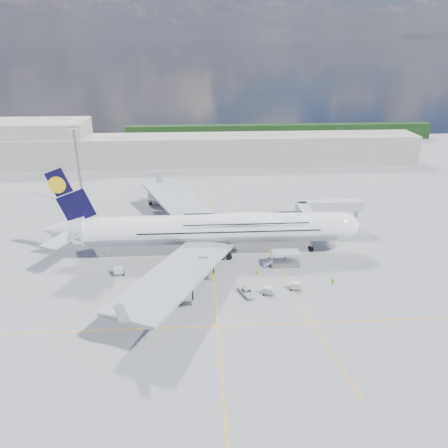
{
  "coord_description": "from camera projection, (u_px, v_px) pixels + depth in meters",
  "views": [
    {
      "loc": [
        -2.94,
        -87.92,
        50.19
      ],
      "look_at": [
        2.77,
        8.0,
        8.89
      ],
      "focal_mm": 35.0,
      "sensor_mm": 36.0,
      "label": 1
    }
  ],
  "objects": [
    {
      "name": "light_mast",
      "position": [
        79.0,
        167.0,
        134.48
      ],
      "size": [
        3.0,
        0.7,
        25.5
      ],
      "color": "gray",
      "rests_on": "ground"
    },
    {
      "name": "dolly_back",
      "position": [
        151.0,
        280.0,
        96.1
      ],
      "size": [
        3.05,
        1.83,
        1.84
      ],
      "rotation": [
        0.0,
        0.0,
        -0.1
      ],
      "color": "gray",
      "rests_on": "ground"
    },
    {
      "name": "taxi_line_diag",
      "position": [
        268.0,
        252.0,
        110.54
      ],
      "size": [
        14.16,
        99.06,
        0.01
      ],
      "primitive_type": "cube",
      "rotation": [
        0.0,
        0.0,
        0.14
      ],
      "color": "#FFB40D",
      "rests_on": "ground"
    },
    {
      "name": "crew_tug",
      "position": [
        213.0,
        278.0,
        97.07
      ],
      "size": [
        1.14,
        0.74,
        1.67
      ],
      "primitive_type": "imported",
      "rotation": [
        0.0,
        0.0,
        0.11
      ],
      "color": "#ABEC18",
      "rests_on": "ground"
    },
    {
      "name": "cone_wing_left_outer",
      "position": [
        155.0,
        211.0,
        135.57
      ],
      "size": [
        0.47,
        0.47,
        0.6
      ],
      "color": "#D6590B",
      "rests_on": "ground"
    },
    {
      "name": "cone_nose",
      "position": [
        355.0,
        255.0,
        108.3
      ],
      "size": [
        0.44,
        0.44,
        0.57
      ],
      "color": "#D6590B",
      "rests_on": "ground"
    },
    {
      "name": "dolly_nose_far",
      "position": [
        295.0,
        286.0,
        93.84
      ],
      "size": [
        2.89,
        1.95,
        1.68
      ],
      "rotation": [
        0.0,
        0.0,
        -0.21
      ],
      "color": "gray",
      "rests_on": "ground"
    },
    {
      "name": "taxi_line_main",
      "position": [
        214.0,
        273.0,
        100.61
      ],
      "size": [
        0.25,
        220.0,
        0.01
      ],
      "primitive_type": "cube",
      "color": "#FFB40D",
      "rests_on": "ground"
    },
    {
      "name": "crew_loader",
      "position": [
        333.0,
        282.0,
        95.5
      ],
      "size": [
        1.05,
        1.02,
        1.71
      ],
      "primitive_type": "imported",
      "rotation": [
        0.0,
        0.0,
        -0.66
      ],
      "color": "#9AF019",
      "rests_on": "ground"
    },
    {
      "name": "crew_van",
      "position": [
        257.0,
        271.0,
        100.11
      ],
      "size": [
        0.74,
        0.89,
        1.56
      ],
      "primitive_type": "imported",
      "rotation": [
        0.0,
        0.0,
        1.95
      ],
      "color": "#DCFD1A",
      "rests_on": "ground"
    },
    {
      "name": "cargo_loader",
      "position": [
        284.0,
        261.0,
        103.69
      ],
      "size": [
        8.53,
        3.2,
        3.67
      ],
      "color": "silver",
      "rests_on": "ground"
    },
    {
      "name": "cone_wing_left_inner",
      "position": [
        165.0,
        224.0,
        126.62
      ],
      "size": [
        0.43,
        0.43,
        0.54
      ],
      "color": "#D6590B",
      "rests_on": "ground"
    },
    {
      "name": "baggage_tug",
      "position": [
        172.0,
        288.0,
        92.99
      ],
      "size": [
        3.32,
        2.18,
        1.91
      ],
      "rotation": [
        0.0,
        0.0,
        -0.27
      ],
      "color": "white",
      "rests_on": "ground"
    },
    {
      "name": "catering_truck_inner",
      "position": [
        207.0,
        223.0,
        122.62
      ],
      "size": [
        7.78,
        4.38,
        4.37
      ],
      "rotation": [
        0.0,
        0.0,
        0.26
      ],
      "color": "gray",
      "rests_on": "ground"
    },
    {
      "name": "dolly_row_a",
      "position": [
        119.0,
        271.0,
        99.81
      ],
      "size": [
        2.99,
        1.84,
        1.79
      ],
      "rotation": [
        0.0,
        0.0,
        0.12
      ],
      "color": "gray",
      "rests_on": "ground"
    },
    {
      "name": "tree_line",
      "position": [
        280.0,
        132.0,
        229.61
      ],
      "size": [
        160.0,
        6.0,
        8.0
      ],
      "primitive_type": "cube",
      "color": "#193814",
      "rests_on": "ground"
    },
    {
      "name": "dolly_row_b",
      "position": [
        167.0,
        276.0,
        98.89
      ],
      "size": [
        3.17,
        2.51,
        0.41
      ],
      "rotation": [
        0.0,
        0.0,
        0.42
      ],
      "color": "gray",
      "rests_on": "ground"
    },
    {
      "name": "cone_wing_right_inner",
      "position": [
        176.0,
        288.0,
        94.23
      ],
      "size": [
        0.41,
        0.41,
        0.52
      ],
      "color": "#D6590B",
      "rests_on": "ground"
    },
    {
      "name": "hangar",
      "position": [
        40.0,
        142.0,
        184.95
      ],
      "size": [
        40.0,
        22.0,
        18.0
      ],
      "primitive_type": "cube",
      "color": "#B2AD9E",
      "rests_on": "ground"
    },
    {
      "name": "dolly_nose_near",
      "position": [
        268.0,
        291.0,
        92.06
      ],
      "size": [
        2.96,
        2.36,
        1.66
      ],
      "rotation": [
        0.0,
        0.0,
        -0.43
      ],
      "color": "gray",
      "rests_on": "ground"
    },
    {
      "name": "jet_bridge",
      "position": [
        320.0,
        210.0,
        118.73
      ],
      "size": [
        18.8,
        12.1,
        8.5
      ],
      "color": "#B7B7BC",
      "rests_on": "ground"
    },
    {
      "name": "dolly_row_c",
      "position": [
        186.0,
        302.0,
        89.15
      ],
      "size": [
        2.83,
        1.63,
        0.4
      ],
      "rotation": [
        0.0,
        0.0,
        -0.06
      ],
      "color": "gray",
      "rests_on": "ground"
    },
    {
      "name": "crew_nose",
      "position": [
        343.0,
        239.0,
        115.71
      ],
      "size": [
        0.74,
        0.59,
        1.78
      ],
      "primitive_type": "imported",
      "rotation": [
        0.0,
        0.0,
        0.28
      ],
      "color": "#91DA16",
      "rests_on": "ground"
    },
    {
      "name": "crew_wing",
      "position": [
        162.0,
        292.0,
        91.54
      ],
      "size": [
        0.79,
        1.19,
        1.88
      ],
      "primitive_type": "imported",
      "rotation": [
        0.0,
        0.0,
        1.24
      ],
      "color": "#97E418",
      "rests_on": "ground"
    },
    {
      "name": "ground",
      "position": [
        214.0,
        273.0,
        100.61
      ],
      "size": [
        300.0,
        300.0,
        0.0
      ],
      "primitive_type": "plane",
      "color": "gray",
      "rests_on": "ground"
    },
    {
      "name": "cone_wing_right_outer",
      "position": [
        134.0,
        294.0,
        91.92
      ],
      "size": [
        0.45,
        0.45,
        0.57
      ],
      "color": "#D6590B",
      "rests_on": "ground"
    },
    {
      "name": "terminal",
      "position": [
        205.0,
        150.0,
        185.36
      ],
      "size": [
        180.0,
        16.0,
        12.0
      ],
      "primitive_type": "cube",
      "color": "#B2AD9E",
      "rests_on": "ground"
    },
    {
      "name": "airliner",
      "position": [
        213.0,
        229.0,
        107.08
      ],
      "size": [
        77.26,
        79.15,
        23.71
      ],
      "color": "white",
      "rests_on": "ground"
    },
    {
      "name": "cone_tail",
      "position": [
        104.0,
        253.0,
        109.49
      ],
      "size": [
        0.38,
        0.38,
        0.48
      ],
      "color": "#D6590B",
      "rests_on": "ground"
    },
    {
      "name": "service_van",
      "position": [
        247.0,
        292.0,
        91.89
      ],
      "size": [
        4.0,
        5.49,
        1.39
      ],
      "primitive_type": "imported",
      "rotation": [
        0.0,
        0.0,
        0.38
      ],
      "color": "silver",
      "rests_on": "ground"
    },
    {
      "name": "taxi_line_cross",
      "position": [
        218.0,
        326.0,
        82.27
      ],
      "size": [
        120.0,
        0.25,
        0.01
      ],
      "primitive_type": "cube",
      "color": "#FFB40D",
      "rests_on": "ground"
    },
    {
      "name": "catering_truck_outer",
      "position": [
        159.0,
        199.0,
        141.0
      ],
      "size": [
        7.4,
        4.99,
        4.08
      ],
      "rotation": [
        0.0,
        0.0,
        -0.43
      ],
      "color": "gray",
      "rests_on": "ground"
    }
  ]
}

